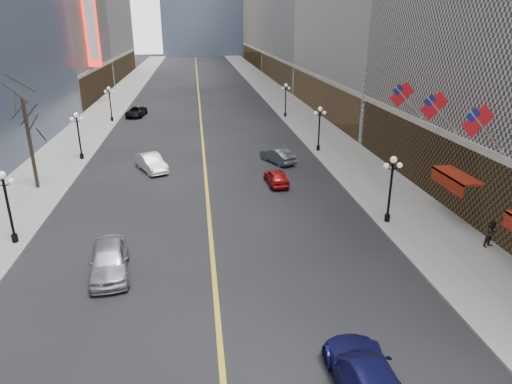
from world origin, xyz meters
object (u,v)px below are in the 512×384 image
object	(u,v)px
car_nb_mid	(151,163)
streetlamp_east_3	(286,97)
streetlamp_west_1	(7,200)
car_sb_far	(278,156)
streetlamp_west_2	(78,131)
car_sb_mid	(276,177)
car_nb_far	(136,112)
streetlamp_east_2	(319,124)
car_sb_near	(368,378)
streetlamp_east_1	(391,182)
car_nb_near	(109,259)
streetlamp_west_3	(110,100)

from	to	relation	value
car_nb_mid	streetlamp_east_3	bearing A→B (deg)	29.31
streetlamp_west_1	car_sb_far	distance (m)	23.96
streetlamp_west_1	streetlamp_west_2	bearing A→B (deg)	90.00
car_sb_mid	car_nb_mid	bearing A→B (deg)	-29.31
car_nb_far	car_sb_far	distance (m)	29.36
streetlamp_east_2	car_sb_near	world-z (taller)	streetlamp_east_2
streetlamp_west_2	car_sb_mid	xyz separation A→B (m)	(17.56, -9.41, -2.25)
streetlamp_east_2	car_nb_mid	bearing A→B (deg)	-165.37
streetlamp_east_1	car_sb_mid	bearing A→B (deg)	125.09
streetlamp_west_2	car_nb_near	distance (m)	23.25
streetlamp_east_1	streetlamp_east_2	xyz separation A→B (m)	(0.00, 18.00, 0.00)
streetlamp_east_2	streetlamp_west_1	xyz separation A→B (m)	(-23.60, -18.00, 0.00)
car_nb_near	car_nb_far	size ratio (longest dim) A/B	1.02
streetlamp_east_2	car_nb_near	bearing A→B (deg)	-127.82
streetlamp_west_3	car_nb_far	size ratio (longest dim) A/B	0.93
streetlamp_east_1	car_sb_near	size ratio (longest dim) A/B	0.83
car_nb_near	streetlamp_west_1	bearing A→B (deg)	137.92
streetlamp_east_2	streetlamp_west_1	size ratio (longest dim) A/B	1.00
streetlamp_west_1	streetlamp_west_3	xyz separation A→B (m)	(0.00, 36.00, 0.00)
streetlamp_east_1	streetlamp_east_3	distance (m)	36.00
streetlamp_west_3	car_sb_far	bearing A→B (deg)	-48.57
car_sb_near	car_sb_mid	bearing A→B (deg)	-91.52
streetlamp_east_2	car_sb_far	size ratio (longest dim) A/B	1.07
streetlamp_west_3	streetlamp_east_2	bearing A→B (deg)	-37.33
streetlamp_east_1	car_nb_mid	bearing A→B (deg)	140.46
car_nb_near	car_sb_far	xyz separation A→B (m)	(12.47, 19.02, -0.15)
streetlamp_east_1	car_nb_mid	xyz separation A→B (m)	(-16.57, 13.68, -2.14)
streetlamp_west_1	car_sb_mid	xyz separation A→B (m)	(17.56, 8.59, -2.25)
car_nb_far	car_sb_mid	bearing A→B (deg)	-56.81
car_nb_far	car_sb_mid	distance (m)	34.13
streetlamp_west_3	streetlamp_east_1	bearing A→B (deg)	-56.75
car_nb_near	car_sb_near	distance (m)	14.56
streetlamp_east_2	car_sb_far	distance (m)	6.24
streetlamp_west_1	car_nb_mid	world-z (taller)	streetlamp_west_1
car_nb_near	streetlamp_west_2	bearing A→B (deg)	97.93
streetlamp_west_2	car_nb_mid	world-z (taller)	streetlamp_west_2
car_nb_near	car_nb_mid	bearing A→B (deg)	79.81
streetlamp_west_2	streetlamp_west_1	bearing A→B (deg)	-90.00
streetlamp_east_1	streetlamp_west_3	world-z (taller)	same
car_sb_mid	streetlamp_east_2	bearing A→B (deg)	-126.25
streetlamp_east_3	streetlamp_west_2	bearing A→B (deg)	-142.67
car_nb_near	car_sb_mid	bearing A→B (deg)	40.98
streetlamp_west_1	car_nb_near	world-z (taller)	streetlamp_west_1
car_sb_near	car_sb_far	xyz separation A→B (m)	(1.88, 29.02, -0.09)
car_nb_mid	streetlamp_west_3	bearing A→B (deg)	83.38
car_sb_near	car_nb_mid	bearing A→B (deg)	-70.42
streetlamp_west_3	car_nb_mid	bearing A→B (deg)	-72.52
streetlamp_east_2	car_nb_far	world-z (taller)	streetlamp_east_2
streetlamp_west_3	car_nb_far	bearing A→B (deg)	50.29
streetlamp_east_1	streetlamp_west_1	world-z (taller)	same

